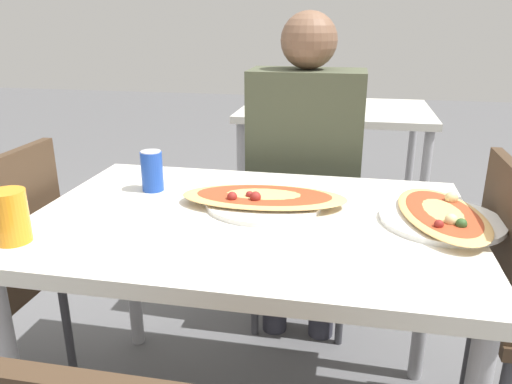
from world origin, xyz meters
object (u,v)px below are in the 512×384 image
(person_seated, at_px, (305,153))
(pizza_main, at_px, (264,199))
(soda_can, at_px, (152,171))
(pizza_second, at_px, (442,216))
(dining_table, at_px, (250,241))
(chair_far_seated, at_px, (306,200))
(drink_glass, at_px, (10,217))

(person_seated, distance_m, pizza_main, 0.53)
(pizza_main, relative_size, soda_can, 3.89)
(person_seated, bearing_deg, pizza_second, 126.28)
(dining_table, xyz_separation_m, pizza_second, (0.50, 0.05, 0.09))
(dining_table, relative_size, soda_can, 9.43)
(chair_far_seated, relative_size, pizza_second, 2.02)
(chair_far_seated, distance_m, pizza_second, 0.83)
(dining_table, height_order, pizza_main, pizza_main)
(dining_table, height_order, soda_can, soda_can)
(dining_table, distance_m, soda_can, 0.40)
(soda_can, relative_size, pizza_second, 0.29)
(person_seated, relative_size, soda_can, 10.05)
(dining_table, xyz_separation_m, chair_far_seated, (0.08, 0.73, -0.14))
(person_seated, relative_size, pizza_second, 2.88)
(pizza_second, bearing_deg, dining_table, -174.12)
(chair_far_seated, xyz_separation_m, person_seated, (-0.00, -0.11, 0.23))
(dining_table, relative_size, person_seated, 0.94)
(chair_far_seated, relative_size, drink_glass, 6.88)
(drink_glass, bearing_deg, pizza_main, 33.34)
(person_seated, bearing_deg, pizza_main, 83.15)
(pizza_second, bearing_deg, person_seated, 126.28)
(chair_far_seated, bearing_deg, pizza_main, 84.32)
(chair_far_seated, distance_m, person_seated, 0.26)
(dining_table, distance_m, chair_far_seated, 0.75)
(dining_table, bearing_deg, chair_far_seated, 83.39)
(person_seated, height_order, pizza_second, person_seated)
(soda_can, relative_size, drink_glass, 0.98)
(chair_far_seated, xyz_separation_m, pizza_second, (0.42, -0.68, 0.23))
(dining_table, relative_size, drink_glass, 9.19)
(pizza_second, bearing_deg, chair_far_seated, 121.61)
(person_seated, bearing_deg, chair_far_seated, -90.00)
(pizza_main, bearing_deg, dining_table, -103.07)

